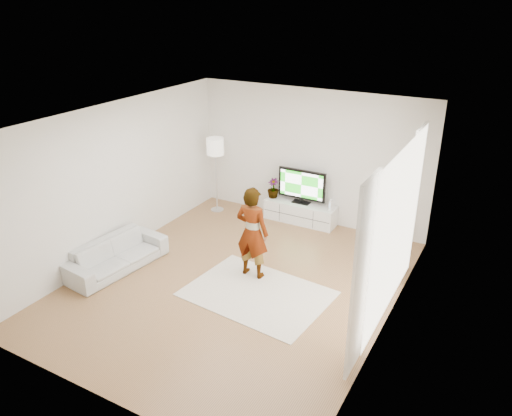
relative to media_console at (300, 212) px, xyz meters
The scene contains 17 objects.
floor 2.77m from the media_console, 88.41° to the right, with size 6.00×6.00×0.00m, color #A37649.
ceiling 3.79m from the media_console, 88.41° to the right, with size 6.00×6.00×0.00m, color white.
wall_left 3.86m from the media_console, 131.23° to the right, with size 0.02×6.00×2.80m, color silver.
wall_right 3.96m from the media_console, 47.02° to the right, with size 0.02×6.00×2.80m, color silver.
wall_back 1.21m from the media_console, 71.97° to the left, with size 5.00×0.02×2.80m, color silver.
wall_front 5.89m from the media_console, 89.24° to the right, with size 5.00×0.02×2.80m, color silver.
window 3.76m from the media_console, 43.96° to the right, with size 0.01×2.60×2.50m, color white.
curtain_near 4.65m from the media_console, 56.66° to the right, with size 0.04×0.70×2.60m, color white.
curtain_far 2.96m from the media_console, 25.19° to the right, with size 0.04×0.70×2.60m, color white.
media_console is the anchor object (origin of this frame).
television 0.61m from the media_console, 90.00° to the left, with size 1.04×0.21×0.73m.
game_console 0.74m from the media_console, ahead, with size 0.05×0.15×0.20m.
potted_plant 0.78m from the media_console, behind, with size 0.24×0.24×0.43m, color #3F7238.
rug 2.94m from the media_console, 79.27° to the right, with size 2.23×1.61×0.01m, color beige.
player 2.48m from the media_console, 85.64° to the right, with size 0.59×0.39×1.62m, color #334772.
sofa 3.92m from the media_console, 121.06° to the right, with size 1.85×0.72×0.54m, color silver.
floor_lamp 2.26m from the media_console, behind, with size 0.37×0.37×1.66m.
Camera 1 is at (3.80, -6.15, 4.51)m, focal length 35.00 mm.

